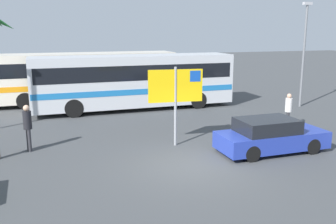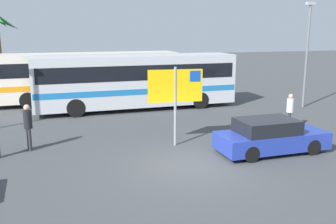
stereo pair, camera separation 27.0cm
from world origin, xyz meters
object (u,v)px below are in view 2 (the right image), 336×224
Objects in this scene: car_blue at (270,136)px; pedestrian_by_bus at (28,123)px; bus_rear_coach at (87,75)px; pedestrian_near_sign at (290,108)px; bus_front_coach at (136,79)px; ferry_sign at (177,89)px.

pedestrian_by_bus reaches higher than car_blue.
pedestrian_near_sign is (8.33, -9.96, -0.79)m from bus_rear_coach.
pedestrian_near_sign is at bearing -49.61° from bus_front_coach.
bus_front_coach is 8.97m from pedestrian_near_sign.
car_blue is at bearing -66.62° from bus_rear_coach.
ferry_sign reaches higher than pedestrian_by_bus.
car_blue is at bearing -102.09° from pedestrian_near_sign.
ferry_sign reaches higher than car_blue.
bus_rear_coach is 6.42× the size of pedestrian_by_bus.
ferry_sign is at bearing 147.38° from car_blue.
bus_rear_coach is at bearing 109.38° from ferry_sign.
bus_front_coach is 6.42× the size of pedestrian_by_bus.
pedestrian_near_sign is at bearing 161.52° from pedestrian_by_bus.
ferry_sign is at bearing -138.94° from pedestrian_near_sign.
pedestrian_by_bus is 1.08× the size of pedestrian_near_sign.
bus_front_coach is at bearing 95.65° from ferry_sign.
pedestrian_near_sign reaches higher than car_blue.
pedestrian_by_bus is at bearing -148.15° from pedestrian_near_sign.
bus_rear_coach is 13.00m from pedestrian_near_sign.
pedestrian_near_sign is (2.84, 2.75, 0.36)m from car_blue.
bus_front_coach is 6.93× the size of pedestrian_near_sign.
car_blue is 3.97m from pedestrian_near_sign.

